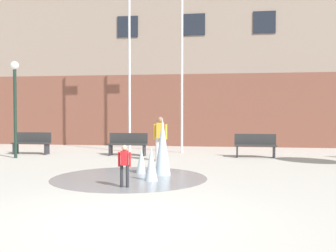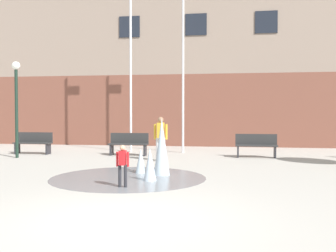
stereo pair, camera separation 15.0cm
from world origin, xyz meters
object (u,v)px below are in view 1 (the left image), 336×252
at_px(park_bench_far_left, 32,143).
at_px(park_bench_under_left_flagpole, 128,144).
at_px(adult_watching, 160,135).
at_px(child_running, 124,163).
at_px(flagpole_right, 183,48).
at_px(flagpole_left, 130,50).
at_px(park_bench_center, 255,145).
at_px(lamp_post_left_lane, 15,95).

xyz_separation_m(park_bench_far_left, park_bench_under_left_flagpole, (4.13, 0.05, 0.00)).
height_order(park_bench_far_left, adult_watching, adult_watching).
bearing_deg(child_running, park_bench_under_left_flagpole, -160.92).
bearing_deg(flagpole_right, park_bench_far_left, -166.63).
bearing_deg(child_running, flagpole_left, -161.59).
relative_size(park_bench_under_left_flagpole, flagpole_left, 0.19).
distance_m(park_bench_center, lamp_post_left_lane, 9.47).
relative_size(park_bench_under_left_flagpole, child_running, 1.62).
bearing_deg(park_bench_under_left_flagpole, park_bench_center, 0.41).
bearing_deg(lamp_post_left_lane, flagpole_left, 37.64).
relative_size(park_bench_center, lamp_post_left_lane, 0.43).
bearing_deg(park_bench_center, flagpole_left, 165.38).
height_order(park_bench_under_left_flagpole, flagpole_right, flagpole_right).
xyz_separation_m(park_bench_under_left_flagpole, flagpole_left, (-0.24, 1.43, 4.05)).
height_order(child_running, flagpole_right, flagpole_right).
xyz_separation_m(child_running, adult_watching, (-0.00, 5.09, 0.35)).
relative_size(park_bench_far_left, flagpole_right, 0.19).
relative_size(park_bench_under_left_flagpole, park_bench_center, 1.00).
height_order(adult_watching, flagpole_right, flagpole_right).
relative_size(park_bench_far_left, park_bench_under_left_flagpole, 1.00).
bearing_deg(adult_watching, park_bench_far_left, -100.95).
xyz_separation_m(flagpole_left, lamp_post_left_lane, (-3.80, -2.93, -2.09)).
bearing_deg(flagpole_right, flagpole_left, 180.00).
distance_m(park_bench_far_left, flagpole_right, 7.58).
bearing_deg(flagpole_left, park_bench_under_left_flagpole, -80.30).
distance_m(child_running, lamp_post_left_lane, 7.91).
xyz_separation_m(flagpole_left, flagpole_right, (2.33, 0.00, 0.03)).
relative_size(park_bench_far_left, child_running, 1.62).
distance_m(child_running, flagpole_right, 9.07).
bearing_deg(park_bench_under_left_flagpole, lamp_post_left_lane, -159.63).
xyz_separation_m(adult_watching, flagpole_left, (-1.86, 3.05, 3.59)).
xyz_separation_m(park_bench_center, lamp_post_left_lane, (-9.14, -1.54, 1.96)).
distance_m(park_bench_under_left_flagpole, adult_watching, 2.33).
relative_size(flagpole_right, lamp_post_left_lane, 2.32).
relative_size(child_running, adult_watching, 0.62).
distance_m(park_bench_far_left, lamp_post_left_lane, 2.44).
xyz_separation_m(park_bench_far_left, lamp_post_left_lane, (0.09, -1.45, 1.96)).
distance_m(park_bench_under_left_flagpole, flagpole_right, 4.80).
bearing_deg(flagpole_left, adult_watching, -58.65).
height_order(flagpole_left, flagpole_right, flagpole_right).
relative_size(park_bench_far_left, flagpole_left, 0.19).
xyz_separation_m(park_bench_far_left, adult_watching, (5.75, -1.57, 0.45)).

